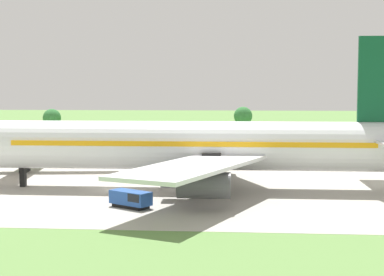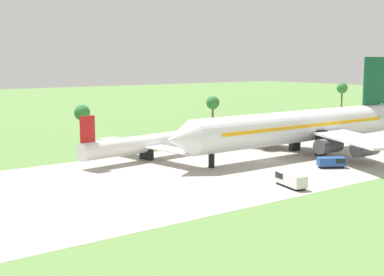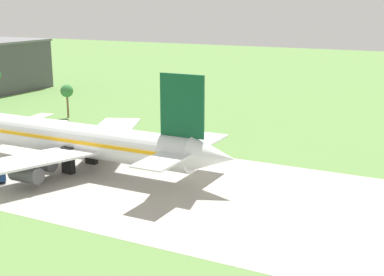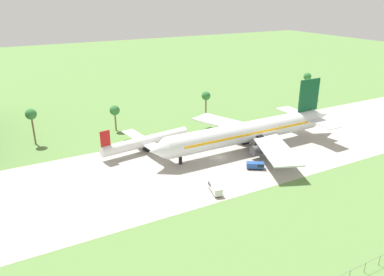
{
  "view_description": "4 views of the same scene",
  "coord_description": "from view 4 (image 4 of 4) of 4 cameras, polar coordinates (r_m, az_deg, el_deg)",
  "views": [
    {
      "loc": [
        17.02,
        -76.07,
        13.3
      ],
      "look_at": [
        10.77,
        1.67,
        6.86
      ],
      "focal_mm": 55.0,
      "sensor_mm": 36.0,
      "label": 1
    },
    {
      "loc": [
        -72.72,
        -72.19,
        19.23
      ],
      "look_at": [
        -16.94,
        1.67,
        5.86
      ],
      "focal_mm": 50.0,
      "sensor_mm": 36.0,
      "label": 2
    },
    {
      "loc": [
        79.65,
        -78.32,
        32.07
      ],
      "look_at": [
        38.48,
        1.67,
        9.12
      ],
      "focal_mm": 50.0,
      "sensor_mm": 36.0,
      "label": 3
    },
    {
      "loc": [
        -57.16,
        -87.62,
        47.35
      ],
      "look_at": [
        -6.82,
        5.0,
        6.0
      ],
      "focal_mm": 35.0,
      "sensor_mm": 36.0,
      "label": 4
    }
  ],
  "objects": [
    {
      "name": "catering_van",
      "position": [
        95.46,
        3.49,
        -7.53
      ],
      "size": [
        3.44,
        6.49,
        2.22
      ],
      "color": "black",
      "rests_on": "ground_plane"
    },
    {
      "name": "baggage_tug",
      "position": [
        108.63,
        9.73,
        -4.14
      ],
      "size": [
        5.22,
        4.34,
        1.91
      ],
      "color": "black",
      "rests_on": "ground_plane"
    },
    {
      "name": "perimeter_fence",
      "position": [
        80.24,
        26.71,
        -16.14
      ],
      "size": [
        80.1,
        0.1,
        2.1
      ],
      "color": "slate",
      "rests_on": "ground_plane"
    },
    {
      "name": "ground_plane",
      "position": [
        114.83,
        4.19,
        -3.0
      ],
      "size": [
        600.0,
        600.0,
        0.0
      ],
      "primitive_type": "plane",
      "color": "#5B8442"
    },
    {
      "name": "jet_airliner",
      "position": [
        120.65,
        8.87,
        1.01
      ],
      "size": [
        68.75,
        51.42,
        20.17
      ],
      "color": "white",
      "rests_on": "ground_plane"
    },
    {
      "name": "palm_tree_row",
      "position": [
        145.94,
        -1.98,
        6.15
      ],
      "size": [
        124.15,
        3.6,
        12.27
      ],
      "color": "brown",
      "rests_on": "ground_plane"
    },
    {
      "name": "taxiway_strip",
      "position": [
        114.83,
        4.19,
        -2.99
      ],
      "size": [
        320.0,
        44.0,
        0.02
      ],
      "color": "#A8A399",
      "rests_on": "ground_plane"
    },
    {
      "name": "regional_aircraft",
      "position": [
        119.13,
        -7.06,
        -0.52
      ],
      "size": [
        30.1,
        27.22,
        9.62
      ],
      "color": "white",
      "rests_on": "ground_plane"
    }
  ]
}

